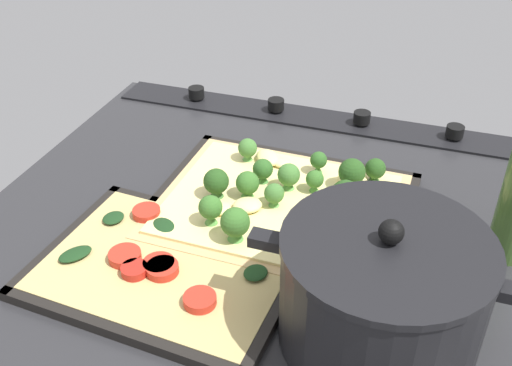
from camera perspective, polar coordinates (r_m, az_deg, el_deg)
The scene contains 7 objects.
ground_plane at distance 78.89cm, azimuth 0.61°, elevation -4.72°, with size 73.97×67.19×3.00cm, color #28282B.
stove_control_panel at distance 102.25cm, azimuth 5.89°, elevation 6.29°, with size 71.01×7.00×2.60cm.
baking_tray_front at distance 79.49cm, azimuth 2.21°, elevation -2.71°, with size 34.11×28.78×1.30cm.
broccoli_pizza at distance 78.33cm, azimuth 2.80°, elevation -1.72°, with size 31.67×26.33×6.06cm.
baking_tray_back at distance 71.40cm, azimuth -8.40°, elevation -8.14°, with size 31.21×24.43×1.30cm.
veggie_pizza_back at distance 71.03cm, azimuth -8.67°, elevation -7.65°, with size 28.65×21.87×1.90cm.
cooking_pot at distance 60.90cm, azimuth 11.88°, elevation -10.00°, with size 27.29×20.49×14.86cm.
Camera 1 is at (-18.82, 58.55, 47.92)cm, focal length 42.05 mm.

